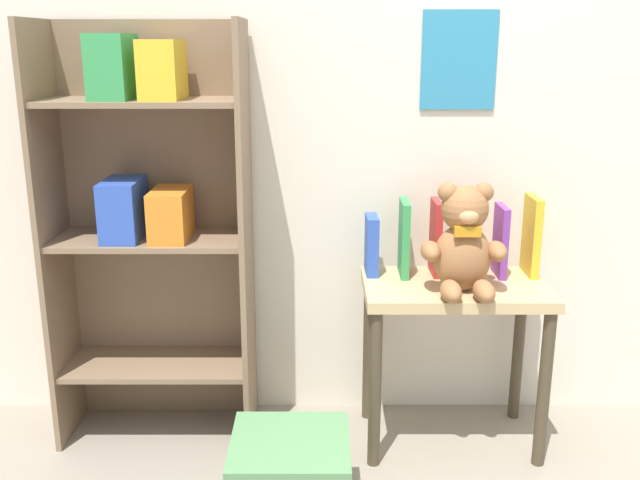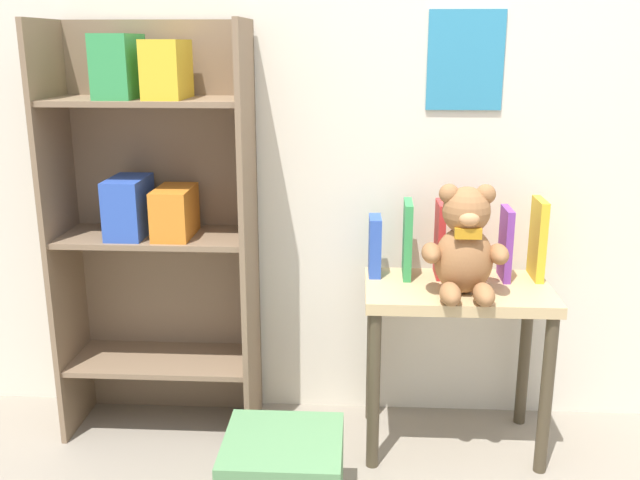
{
  "view_description": "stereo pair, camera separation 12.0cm",
  "coord_description": "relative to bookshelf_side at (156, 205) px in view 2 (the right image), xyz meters",
  "views": [
    {
      "loc": [
        -0.24,
        -0.97,
        1.32
      ],
      "look_at": [
        -0.25,
        1.26,
        0.7
      ],
      "focal_mm": 40.0,
      "sensor_mm": 36.0,
      "label": 1
    },
    {
      "loc": [
        -0.12,
        -0.97,
        1.32
      ],
      "look_at": [
        -0.25,
        1.26,
        0.7
      ],
      "focal_mm": 40.0,
      "sensor_mm": 36.0,
      "label": 2
    }
  ],
  "objects": [
    {
      "name": "wall_back",
      "position": [
        0.8,
        0.16,
        0.46
      ],
      "size": [
        4.8,
        0.07,
        2.5
      ],
      "color": "silver",
      "rests_on": "ground_plane"
    },
    {
      "name": "bookshelf_side",
      "position": [
        0.0,
        0.0,
        0.0
      ],
      "size": [
        0.65,
        0.3,
        1.39
      ],
      "color": "#7F664C",
      "rests_on": "ground_plane"
    },
    {
      "name": "display_table",
      "position": [
        1.0,
        -0.1,
        -0.33
      ],
      "size": [
        0.59,
        0.36,
        0.56
      ],
      "color": "tan",
      "rests_on": "ground_plane"
    },
    {
      "name": "teddy_bear",
      "position": [
        1.0,
        -0.17,
        -0.07
      ],
      "size": [
        0.26,
        0.24,
        0.34
      ],
      "color": "#99663D",
      "rests_on": "display_table"
    },
    {
      "name": "book_standing_blue",
      "position": [
        0.73,
        0.01,
        -0.13
      ],
      "size": [
        0.04,
        0.12,
        0.2
      ],
      "primitive_type": "cube",
      "rotation": [
        0.0,
        0.0,
        0.03
      ],
      "color": "#2D51B7",
      "rests_on": "display_table"
    },
    {
      "name": "book_standing_green",
      "position": [
        0.84,
        -0.0,
        -0.1
      ],
      "size": [
        0.03,
        0.15,
        0.25
      ],
      "primitive_type": "cube",
      "rotation": [
        0.0,
        0.0,
        -0.02
      ],
      "color": "#33934C",
      "rests_on": "display_table"
    },
    {
      "name": "book_standing_red",
      "position": [
        0.94,
        0.01,
        -0.1
      ],
      "size": [
        0.02,
        0.13,
        0.25
      ],
      "primitive_type": "cube",
      "rotation": [
        0.0,
        0.0,
        -0.0
      ],
      "color": "red",
      "rests_on": "display_table"
    },
    {
      "name": "book_standing_orange",
      "position": [
        1.05,
        0.01,
        -0.13
      ],
      "size": [
        0.04,
        0.13,
        0.2
      ],
      "primitive_type": "cube",
      "rotation": [
        0.0,
        0.0,
        -0.02
      ],
      "color": "orange",
      "rests_on": "display_table"
    },
    {
      "name": "book_standing_purple",
      "position": [
        1.16,
        -0.01,
        -0.11
      ],
      "size": [
        0.02,
        0.13,
        0.24
      ],
      "primitive_type": "cube",
      "rotation": [
        0.0,
        0.0,
        0.0
      ],
      "color": "purple",
      "rests_on": "display_table"
    },
    {
      "name": "book_standing_yellow",
      "position": [
        1.26,
        0.01,
        -0.1
      ],
      "size": [
        0.03,
        0.14,
        0.26
      ],
      "primitive_type": "cube",
      "rotation": [
        0.0,
        0.0,
        -0.01
      ],
      "color": "gold",
      "rests_on": "display_table"
    },
    {
      "name": "storage_bin",
      "position": [
        0.47,
        -0.53,
        -0.67
      ],
      "size": [
        0.33,
        0.32,
        0.25
      ],
      "color": "#568956",
      "rests_on": "ground_plane"
    }
  ]
}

